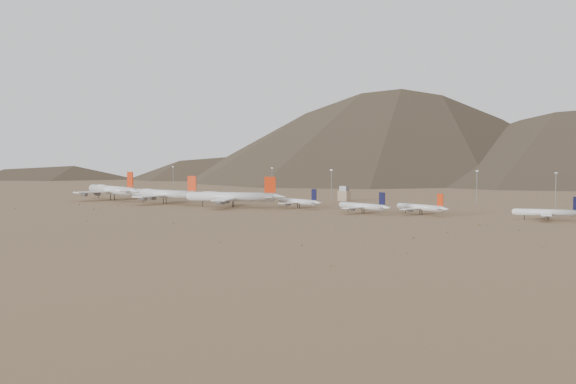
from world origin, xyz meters
The scene contains 16 objects.
ground centered at (0.00, 0.00, 0.00)m, with size 3000.00×3000.00×0.00m, color olive.
mountain_ridge centered at (0.00, 900.00, 150.00)m, with size 4400.00×1000.00×300.00m.
widebody_west centered at (-139.20, 32.00, 8.24)m, with size 77.62×61.71×23.89m.
widebody_centre centered at (-75.77, 22.54, 7.49)m, with size 73.14×56.02×21.71m.
widebody_east centered at (-10.69, 20.28, 7.64)m, with size 71.84×57.17×22.16m.
narrowbody_a centered at (35.35, 36.79, 4.63)m, with size 41.75×31.07×14.27m.
narrowbody_b centered at (92.11, 21.71, 4.67)m, with size 42.27×31.40×14.40m.
narrowbody_c centered at (127.29, 32.94, 4.58)m, with size 40.47×30.38×14.10m.
narrowbody_d centered at (204.50, 35.14, 4.60)m, with size 42.32×31.11×14.18m.
control_tower centered at (30.00, 120.00, 5.32)m, with size 8.00×8.00×12.00m.
mast_far_west centered at (-149.18, 122.46, 14.20)m, with size 2.00×0.60×25.70m.
mast_west centered at (-45.92, 131.88, 14.20)m, with size 2.00×0.60×25.70m.
mast_centre centered at (28.05, 101.24, 14.20)m, with size 2.00×0.60×25.70m.
mast_east centered at (133.15, 136.30, 14.20)m, with size 2.00×0.60×25.70m.
mast_far_east centered at (192.95, 119.50, 14.20)m, with size 2.00×0.60×25.70m.
desert_scrub centered at (14.80, -55.59, 0.32)m, with size 428.64×181.33×0.93m.
Camera 1 is at (286.64, -403.47, 41.21)m, focal length 45.00 mm.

